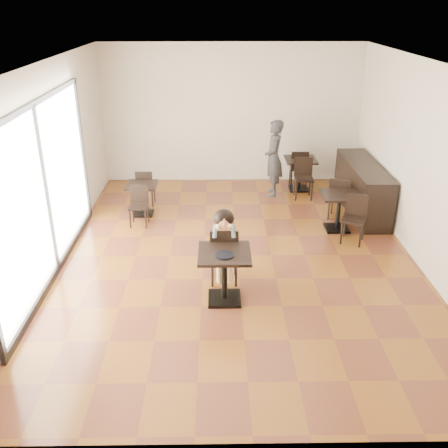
{
  "coord_description": "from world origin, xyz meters",
  "views": [
    {
      "loc": [
        -0.34,
        -7.63,
        4.05
      ],
      "look_at": [
        -0.24,
        -0.88,
        1.0
      ],
      "focal_mm": 40.0,
      "sensor_mm": 36.0,
      "label": 1
    }
  ],
  "objects_px": {
    "chair_mid_a": "(340,198)",
    "chair_back_b": "(304,179)",
    "adult_patron": "(274,158)",
    "cafe_table_back": "(300,174)",
    "child": "(224,247)",
    "cafe_table_left": "(143,199)",
    "chair_mid_b": "(354,220)",
    "chair_left_a": "(146,187)",
    "child_table": "(225,276)",
    "child_chair": "(224,254)",
    "cafe_table_mid": "(338,212)",
    "chair_left_b": "(138,207)",
    "chair_back_a": "(298,168)"
  },
  "relations": [
    {
      "from": "chair_mid_a",
      "to": "chair_back_b",
      "type": "xyz_separation_m",
      "value": [
        -0.54,
        1.12,
        0.01
      ]
    },
    {
      "from": "adult_patron",
      "to": "cafe_table_back",
      "type": "height_order",
      "value": "adult_patron"
    },
    {
      "from": "child",
      "to": "cafe_table_back",
      "type": "distance_m",
      "value": 4.49
    },
    {
      "from": "cafe_table_left",
      "to": "cafe_table_back",
      "type": "bearing_deg",
      "value": 22.46
    },
    {
      "from": "chair_back_b",
      "to": "chair_mid_b",
      "type": "bearing_deg",
      "value": -73.96
    },
    {
      "from": "cafe_table_back",
      "to": "chair_left_a",
      "type": "height_order",
      "value": "chair_left_a"
    },
    {
      "from": "chair_mid_b",
      "to": "chair_left_a",
      "type": "xyz_separation_m",
      "value": [
        -3.97,
        1.9,
        -0.04
      ]
    },
    {
      "from": "child",
      "to": "chair_mid_a",
      "type": "height_order",
      "value": "child"
    },
    {
      "from": "child_table",
      "to": "child",
      "type": "relative_size",
      "value": 0.66
    },
    {
      "from": "child_table",
      "to": "adult_patron",
      "type": "bearing_deg",
      "value": 75.13
    },
    {
      "from": "child_chair",
      "to": "chair_left_a",
      "type": "distance_m",
      "value": 3.62
    },
    {
      "from": "cafe_table_mid",
      "to": "cafe_table_left",
      "type": "relative_size",
      "value": 1.11
    },
    {
      "from": "cafe_table_back",
      "to": "chair_back_b",
      "type": "xyz_separation_m",
      "value": [
        0.0,
        -0.55,
        0.07
      ]
    },
    {
      "from": "adult_patron",
      "to": "child",
      "type": "bearing_deg",
      "value": -14.63
    },
    {
      "from": "adult_patron",
      "to": "cafe_table_left",
      "type": "xyz_separation_m",
      "value": [
        -2.78,
        -1.12,
        -0.52
      ]
    },
    {
      "from": "child_table",
      "to": "child",
      "type": "distance_m",
      "value": 0.59
    },
    {
      "from": "child",
      "to": "cafe_table_left",
      "type": "distance_m",
      "value": 3.15
    },
    {
      "from": "cafe_table_mid",
      "to": "chair_left_b",
      "type": "distance_m",
      "value": 3.83
    },
    {
      "from": "chair_left_a",
      "to": "chair_back_b",
      "type": "xyz_separation_m",
      "value": [
        3.43,
        0.32,
        0.05
      ]
    },
    {
      "from": "child_chair",
      "to": "child",
      "type": "bearing_deg",
      "value": -90.0
    },
    {
      "from": "chair_mid_b",
      "to": "chair_left_b",
      "type": "relative_size",
      "value": 1.11
    },
    {
      "from": "cafe_table_back",
      "to": "chair_left_a",
      "type": "relative_size",
      "value": 0.94
    },
    {
      "from": "child_table",
      "to": "child_chair",
      "type": "height_order",
      "value": "child_chair"
    },
    {
      "from": "chair_back_b",
      "to": "child",
      "type": "bearing_deg",
      "value": -114.66
    },
    {
      "from": "cafe_table_mid",
      "to": "chair_left_a",
      "type": "distance_m",
      "value": 4.06
    },
    {
      "from": "child",
      "to": "cafe_table_mid",
      "type": "distance_m",
      "value": 2.91
    },
    {
      "from": "child_chair",
      "to": "chair_back_a",
      "type": "relative_size",
      "value": 1.07
    },
    {
      "from": "adult_patron",
      "to": "cafe_table_left",
      "type": "height_order",
      "value": "adult_patron"
    },
    {
      "from": "child_table",
      "to": "chair_left_a",
      "type": "distance_m",
      "value": 4.12
    },
    {
      "from": "chair_mid_a",
      "to": "chair_left_a",
      "type": "height_order",
      "value": "chair_mid_a"
    },
    {
      "from": "cafe_table_back",
      "to": "chair_mid_a",
      "type": "bearing_deg",
      "value": -71.95
    },
    {
      "from": "cafe_table_left",
      "to": "chair_left_b",
      "type": "xyz_separation_m",
      "value": [
        0.0,
        -0.55,
        0.07
      ]
    },
    {
      "from": "chair_back_b",
      "to": "cafe_table_mid",
      "type": "bearing_deg",
      "value": -74.36
    },
    {
      "from": "child",
      "to": "cafe_table_left",
      "type": "relative_size",
      "value": 1.82
    },
    {
      "from": "cafe_table_left",
      "to": "chair_left_b",
      "type": "distance_m",
      "value": 0.55
    },
    {
      "from": "chair_mid_b",
      "to": "chair_left_b",
      "type": "distance_m",
      "value": 4.05
    },
    {
      "from": "child_table",
      "to": "cafe_table_mid",
      "type": "relative_size",
      "value": 1.09
    },
    {
      "from": "child",
      "to": "cafe_table_back",
      "type": "height_order",
      "value": "child"
    },
    {
      "from": "child_chair",
      "to": "adult_patron",
      "type": "xyz_separation_m",
      "value": [
        1.16,
        3.81,
        0.37
      ]
    },
    {
      "from": "chair_left_a",
      "to": "chair_back_b",
      "type": "distance_m",
      "value": 3.44
    },
    {
      "from": "adult_patron",
      "to": "chair_mid_a",
      "type": "height_order",
      "value": "adult_patron"
    },
    {
      "from": "chair_back_a",
      "to": "chair_left_b",
      "type": "bearing_deg",
      "value": 34.85
    },
    {
      "from": "child_chair",
      "to": "cafe_table_back",
      "type": "xyz_separation_m",
      "value": [
        1.81,
        4.11,
        -0.1
      ]
    },
    {
      "from": "adult_patron",
      "to": "chair_back_a",
      "type": "xyz_separation_m",
      "value": [
        0.65,
        0.52,
        -0.4
      ]
    },
    {
      "from": "cafe_table_left",
      "to": "chair_left_b",
      "type": "bearing_deg",
      "value": -90.0
    },
    {
      "from": "chair_mid_a",
      "to": "adult_patron",
      "type": "bearing_deg",
      "value": -25.76
    },
    {
      "from": "cafe_table_back",
      "to": "chair_back_a",
      "type": "xyz_separation_m",
      "value": [
        0.0,
        0.22,
        0.07
      ]
    },
    {
      "from": "cafe_table_mid",
      "to": "child_chair",
      "type": "bearing_deg",
      "value": -139.36
    },
    {
      "from": "adult_patron",
      "to": "chair_left_b",
      "type": "bearing_deg",
      "value": -56.76
    },
    {
      "from": "child_chair",
      "to": "chair_mid_b",
      "type": "height_order",
      "value": "child_chair"
    }
  ]
}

